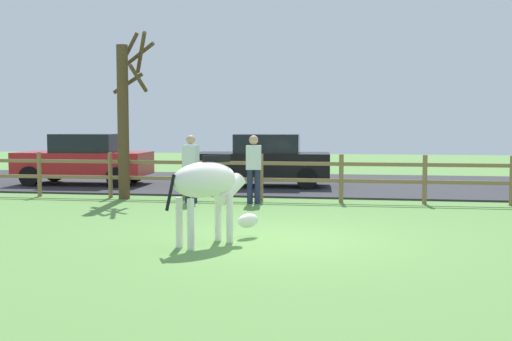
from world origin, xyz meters
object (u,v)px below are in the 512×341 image
Objects in this scene: bare_tree at (125,113)px; parked_car_black at (264,160)px; parked_car_red at (85,159)px; visitor_left_of_tree at (191,165)px; zebra at (209,186)px; visitor_right_of_tree at (254,166)px.

parked_car_black is (3.09, 3.29, -1.33)m from bare_tree.
parked_car_red is (-2.47, 2.95, -1.33)m from bare_tree.
bare_tree is at bearing -133.17° from parked_car_black.
bare_tree is 4.70m from parked_car_black.
parked_car_black is at bearing 46.83° from bare_tree.
visitor_left_of_tree is (1.86, -0.54, -1.27)m from bare_tree.
zebra is 1.01× the size of visitor_right_of_tree.
parked_car_red is at bearing 141.14° from visitor_left_of_tree.
zebra is at bearing -57.67° from bare_tree.
parked_car_red is at bearing 149.66° from visitor_right_of_tree.
bare_tree is 1.04× the size of parked_car_red.
bare_tree is at bearing 163.78° from visitor_left_of_tree.
bare_tree is 4.07m from parked_car_red.
bare_tree reaches higher than zebra.
parked_car_red is at bearing 129.92° from bare_tree.
zebra is 8.86m from parked_car_black.
visitor_left_of_tree is at bearing -177.86° from visitor_right_of_tree.
bare_tree is 2.32m from visitor_left_of_tree.
bare_tree is at bearing 122.33° from zebra.
parked_car_black is (-0.43, 8.85, -0.08)m from zebra.
parked_car_black reaches higher than zebra.
bare_tree is 2.59× the size of visitor_right_of_tree.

